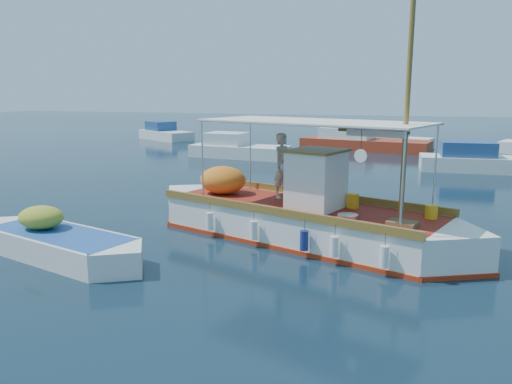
% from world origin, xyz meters
% --- Properties ---
extents(ground, '(160.00, 160.00, 0.00)m').
position_xyz_m(ground, '(0.00, 0.00, 0.00)').
color(ground, black).
rests_on(ground, ground).
extents(fishing_caique, '(10.22, 5.39, 6.60)m').
position_xyz_m(fishing_caique, '(0.13, 0.50, 0.59)').
color(fishing_caique, white).
rests_on(fishing_caique, ground).
extents(dinghy, '(5.73, 2.79, 1.45)m').
position_xyz_m(dinghy, '(-5.45, -3.05, 0.30)').
color(dinghy, white).
rests_on(dinghy, ground).
extents(bg_boat_nw, '(6.64, 3.07, 1.80)m').
position_xyz_m(bg_boat_nw, '(-7.70, 17.29, 0.49)').
color(bg_boat_nw, silver).
rests_on(bg_boat_nw, ground).
extents(bg_boat_n, '(9.65, 4.52, 1.80)m').
position_xyz_m(bg_boat_n, '(-0.38, 24.19, 0.49)').
color(bg_boat_n, maroon).
rests_on(bg_boat_n, ground).
extents(bg_boat_ne, '(6.97, 2.54, 1.80)m').
position_xyz_m(bg_boat_ne, '(6.95, 15.68, 0.49)').
color(bg_boat_ne, silver).
rests_on(bg_boat_ne, ground).
extents(bg_boat_far_w, '(6.17, 5.07, 1.80)m').
position_xyz_m(bg_boat_far_w, '(-18.04, 27.05, 0.49)').
color(bg_boat_far_w, silver).
rests_on(bg_boat_far_w, ground).
extents(bg_boat_far_n, '(6.60, 3.68, 1.80)m').
position_xyz_m(bg_boat_far_n, '(1.44, 26.78, 0.49)').
color(bg_boat_far_n, silver).
rests_on(bg_boat_far_n, ground).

